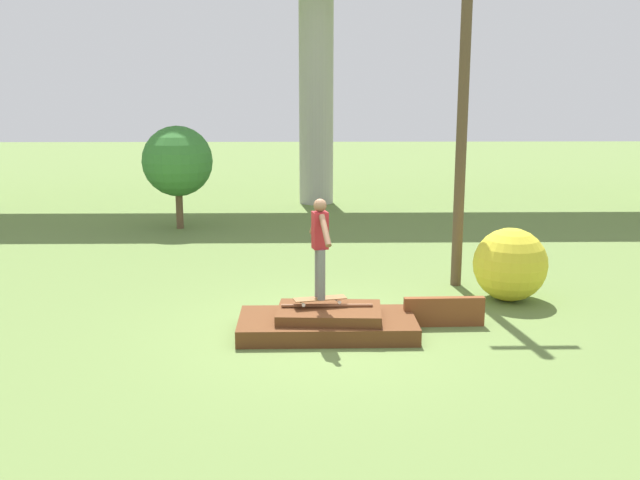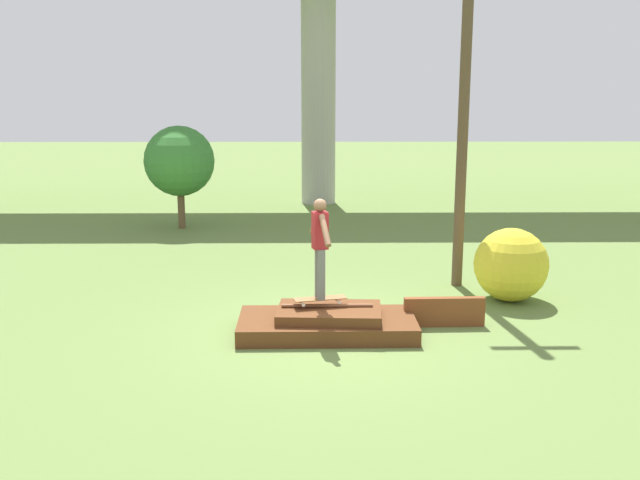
{
  "view_description": "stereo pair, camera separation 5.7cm",
  "coord_description": "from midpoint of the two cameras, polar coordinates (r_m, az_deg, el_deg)",
  "views": [
    {
      "loc": [
        -0.3,
        -10.46,
        3.72
      ],
      "look_at": [
        -0.11,
        0.02,
        1.48
      ],
      "focal_mm": 40.0,
      "sensor_mm": 36.0,
      "label": 1
    },
    {
      "loc": [
        -0.24,
        -10.46,
        3.72
      ],
      "look_at": [
        -0.11,
        0.02,
        1.48
      ],
      "focal_mm": 40.0,
      "sensor_mm": 36.0,
      "label": 2
    }
  ],
  "objects": [
    {
      "name": "bush_yellow_flowering",
      "position": [
        13.06,
        14.85,
        -1.91
      ],
      "size": [
        1.31,
        1.31,
        1.31
      ],
      "color": "gold",
      "rests_on": "ground_plane"
    },
    {
      "name": "skater",
      "position": [
        10.73,
        -0.15,
        -0.16
      ],
      "size": [
        0.33,
        1.07,
        1.54
      ],
      "color": "slate",
      "rests_on": "skateboard"
    },
    {
      "name": "tree_behind_left",
      "position": [
        19.37,
        -11.41,
        6.19
      ],
      "size": [
        1.86,
        1.86,
        2.75
      ],
      "color": "brown",
      "rests_on": "ground_plane"
    },
    {
      "name": "scrap_plank_loose",
      "position": [
        11.54,
        9.75,
        -5.67
      ],
      "size": [
        1.29,
        0.16,
        0.47
      ],
      "color": "brown",
      "rests_on": "ground_plane"
    },
    {
      "name": "skateboard",
      "position": [
        10.95,
        -0.15,
        -4.73
      ],
      "size": [
        0.83,
        0.4,
        0.09
      ],
      "color": "brown",
      "rests_on": "scrap_pile"
    },
    {
      "name": "utility_pole",
      "position": [
        13.51,
        11.27,
        11.19
      ],
      "size": [
        1.3,
        0.2,
        6.88
      ],
      "color": "brown",
      "rests_on": "ground_plane"
    },
    {
      "name": "ground_plane",
      "position": [
        11.1,
        0.42,
        -7.49
      ],
      "size": [
        80.0,
        80.0,
        0.0
      ],
      "primitive_type": "plane",
      "color": "olive"
    },
    {
      "name": "scrap_pile",
      "position": [
        11.04,
        0.45,
        -6.64
      ],
      "size": [
        2.73,
        1.32,
        0.48
      ],
      "color": "#5B3319",
      "rests_on": "ground_plane"
    }
  ]
}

